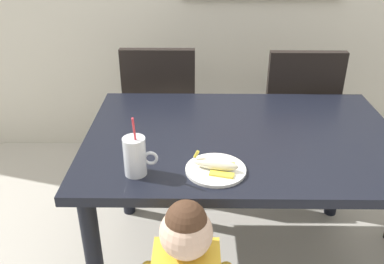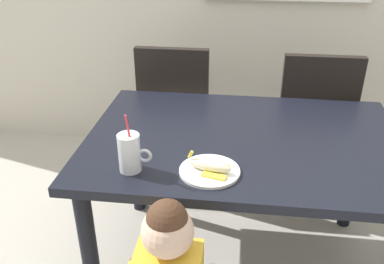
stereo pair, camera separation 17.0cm
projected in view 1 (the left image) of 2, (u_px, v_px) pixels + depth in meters
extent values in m
plane|color=#B7B2A8|center=(235.00, 259.00, 2.15)|extent=(24.00, 24.00, 0.00)
cube|color=black|center=(242.00, 138.00, 1.82)|extent=(1.39, 0.94, 0.04)
cylinder|color=black|center=(125.00, 162.00, 2.34)|extent=(0.07, 0.07, 0.71)
cylinder|color=black|center=(339.00, 164.00, 2.33)|extent=(0.07, 0.07, 0.71)
cube|color=black|center=(163.00, 117.00, 2.65)|extent=(0.44, 0.44, 0.06)
cube|color=black|center=(159.00, 90.00, 2.35)|extent=(0.42, 0.05, 0.48)
cylinder|color=black|center=(192.00, 136.00, 2.93)|extent=(0.04, 0.04, 0.42)
cylinder|color=black|center=(139.00, 136.00, 2.93)|extent=(0.04, 0.04, 0.42)
cylinder|color=black|center=(192.00, 164.00, 2.59)|extent=(0.04, 0.04, 0.42)
cylinder|color=black|center=(132.00, 164.00, 2.59)|extent=(0.04, 0.04, 0.42)
cube|color=black|center=(291.00, 120.00, 2.61)|extent=(0.44, 0.44, 0.06)
cube|color=black|center=(304.00, 93.00, 2.30)|extent=(0.42, 0.05, 0.48)
cylinder|color=black|center=(309.00, 139.00, 2.88)|extent=(0.04, 0.04, 0.42)
cylinder|color=black|center=(255.00, 139.00, 2.89)|extent=(0.04, 0.04, 0.42)
cylinder|color=black|center=(323.00, 168.00, 2.55)|extent=(0.04, 0.04, 0.42)
cylinder|color=black|center=(262.00, 168.00, 2.55)|extent=(0.04, 0.04, 0.42)
sphere|color=beige|center=(186.00, 233.00, 1.27)|extent=(0.17, 0.17, 0.17)
sphere|color=#472D1E|center=(186.00, 221.00, 1.25)|extent=(0.13, 0.13, 0.13)
cylinder|color=silver|center=(135.00, 156.00, 1.50)|extent=(0.08, 0.08, 0.15)
cylinder|color=beige|center=(135.00, 163.00, 1.51)|extent=(0.07, 0.07, 0.08)
torus|color=silver|center=(151.00, 158.00, 1.50)|extent=(0.06, 0.01, 0.06)
cylinder|color=#E5333F|center=(136.00, 141.00, 1.46)|extent=(0.01, 0.07, 0.21)
cylinder|color=white|center=(216.00, 170.00, 1.54)|extent=(0.23, 0.23, 0.01)
ellipsoid|color=#F4EAC6|center=(216.00, 164.00, 1.53)|extent=(0.18, 0.08, 0.04)
cube|color=yellow|center=(222.00, 174.00, 1.50)|extent=(0.10, 0.05, 0.01)
cube|color=yellow|center=(223.00, 164.00, 1.56)|extent=(0.10, 0.05, 0.01)
cylinder|color=yellow|center=(196.00, 154.00, 1.53)|extent=(0.03, 0.02, 0.03)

